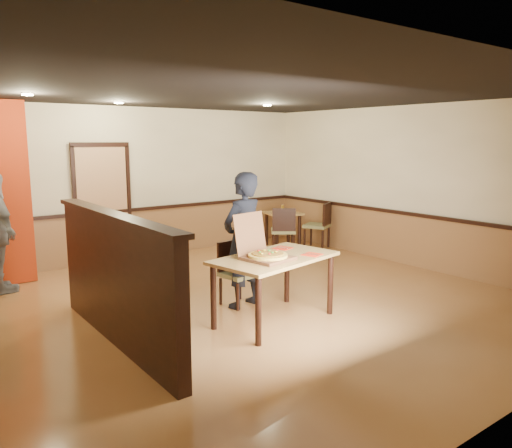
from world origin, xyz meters
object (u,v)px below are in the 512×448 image
at_px(diner, 243,240).
at_px(condiment, 283,209).
at_px(main_table, 275,265).
at_px(side_chair_right, 320,224).
at_px(diner_chair, 236,270).
at_px(side_table, 283,220).
at_px(side_chair_left, 283,229).
at_px(pizza_box, 264,253).

relative_size(diner, condiment, 11.24).
bearing_deg(diner, main_table, 75.00).
height_order(side_chair_right, condiment, side_chair_right).
xyz_separation_m(side_chair_right, condiment, (-0.53, 0.57, 0.28)).
xyz_separation_m(diner_chair, diner, (0.02, -0.14, 0.43)).
height_order(side_chair_right, side_table, side_chair_right).
xyz_separation_m(side_chair_left, side_chair_right, (0.97, -0.01, 0.01)).
height_order(main_table, pizza_box, pizza_box).
xyz_separation_m(side_chair_left, side_table, (0.49, 0.61, 0.04)).
relative_size(main_table, diner, 0.92).
distance_m(side_chair_left, side_table, 0.78).
bearing_deg(condiment, side_table, 41.47).
height_order(side_chair_right, diner, diner).
xyz_separation_m(side_chair_left, diner, (-2.38, -2.01, 0.39)).
bearing_deg(main_table, side_chair_right, 27.90).
distance_m(side_chair_left, condiment, 0.77).
bearing_deg(diner, pizza_box, 61.37).
bearing_deg(condiment, side_chair_right, -47.06).
height_order(side_chair_left, condiment, side_chair_left).
bearing_deg(diner_chair, condiment, 33.83).
bearing_deg(side_table, side_chair_right, -51.83).
bearing_deg(side_chair_right, side_table, -78.62).
distance_m(main_table, diner, 0.72).
height_order(diner_chair, side_chair_right, side_chair_right).
height_order(main_table, condiment, condiment).
relative_size(main_table, pizza_box, 2.51).
bearing_deg(side_chair_right, side_chair_left, -27.22).
height_order(side_chair_left, diner, diner).
height_order(diner_chair, side_chair_left, side_chair_left).
height_order(diner_chair, pizza_box, pizza_box).
bearing_deg(side_chair_right, condiment, -73.85).
bearing_deg(side_chair_left, condiment, -91.67).
height_order(side_chair_left, side_table, side_chair_left).
distance_m(diner, condiment, 3.82).
relative_size(side_table, pizza_box, 1.23).
bearing_deg(main_table, side_chair_left, 37.66).
distance_m(diner_chair, condiment, 3.75).
xyz_separation_m(main_table, side_chair_left, (2.40, 2.70, -0.20)).
bearing_deg(diner_chair, main_table, -96.69).
distance_m(side_chair_right, pizza_box, 4.49).
xyz_separation_m(main_table, side_chair_right, (3.38, 2.69, -0.19)).
relative_size(main_table, condiment, 10.36).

